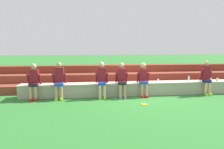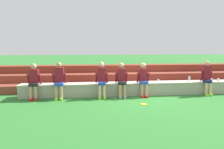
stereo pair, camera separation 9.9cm
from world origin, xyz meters
The scene contains 14 objects.
ground_plane centered at (0.00, 0.00, 0.00)m, with size 80.00×80.00×0.00m, color #2D752D.
stone_seating_wall centered at (0.00, 0.27, 0.28)m, with size 9.76×0.59×0.53m.
brick_bleachers centered at (0.00, 2.17, 0.41)m, with size 13.58×2.24×1.05m.
person_far_left centered at (-4.21, -0.02, 0.75)m, with size 0.51×0.52×1.38m.
person_left_of_center centered at (-3.26, -0.02, 0.75)m, with size 0.53×0.56×1.42m.
person_center centered at (-1.61, -0.04, 0.75)m, with size 0.50×0.54×1.42m.
person_right_of_center centered at (-0.81, -0.01, 0.74)m, with size 0.51×0.59×1.38m.
person_far_right centered at (0.08, -0.03, 0.74)m, with size 0.51×0.52×1.37m.
person_rightmost_edge centered at (2.80, -0.01, 0.76)m, with size 0.48×0.49×1.43m.
water_bottle_mid_right centered at (2.18, 0.26, 0.64)m, with size 0.08×0.08×0.23m.
plastic_cup_middle centered at (0.82, 0.30, 0.59)m, with size 0.08×0.08×0.11m, color white.
plastic_cup_right_end centered at (3.17, 0.25, 0.59)m, with size 0.09×0.09×0.12m, color white.
plastic_cup_left_end centered at (3.48, 0.22, 0.59)m, with size 0.08×0.08×0.12m, color white.
frisbee centered at (-0.20, -1.19, 0.01)m, with size 0.23×0.23×0.02m, color yellow.
Camera 2 is at (-2.04, -7.98, 2.04)m, focal length 32.67 mm.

